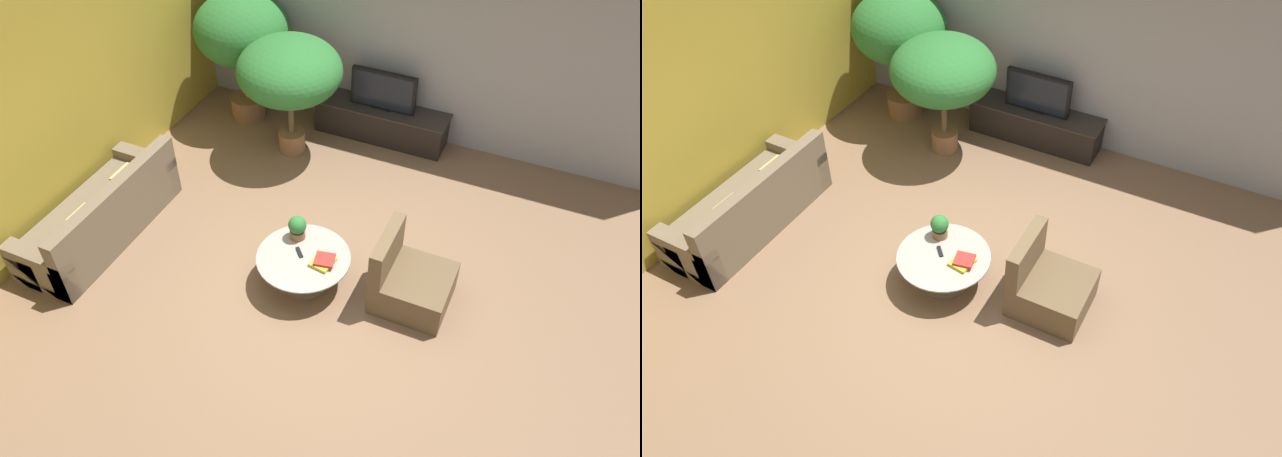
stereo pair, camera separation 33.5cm
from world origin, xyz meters
TOP-DOWN VIEW (x-y plane):
  - ground_plane at (0.00, 0.00)m, footprint 24.00×24.00m
  - back_wall_stone at (0.00, 3.26)m, footprint 7.40×0.12m
  - side_wall_left at (-3.26, 0.20)m, footprint 0.12×7.40m
  - media_console at (-0.29, 2.94)m, footprint 1.92×0.50m
  - television at (-0.29, 2.94)m, footprint 0.93×0.13m
  - coffee_table at (-0.10, -0.06)m, footprint 1.04×1.04m
  - couch_by_wall at (-2.63, -0.35)m, footprint 0.84×2.15m
  - armchair_wicker at (1.04, 0.17)m, footprint 0.80×0.76m
  - potted_palm_tall at (-2.30, 2.64)m, footprint 1.33×1.33m
  - potted_palm_corner at (-1.32, 2.13)m, footprint 1.39×1.39m
  - potted_plant_tabletop at (-0.29, 0.19)m, footprint 0.21×0.21m
  - book_stack at (0.14, -0.06)m, footprint 0.27×0.28m
  - remote_black at (-0.16, -0.03)m, footprint 0.14×0.14m

SIDE VIEW (x-z plane):
  - ground_plane at x=0.00m, z-range 0.00..0.00m
  - media_console at x=-0.29m, z-range 0.01..0.50m
  - armchair_wicker at x=1.04m, z-range -0.16..0.70m
  - coffee_table at x=-0.10m, z-range 0.08..0.47m
  - couch_by_wall at x=-2.63m, z-range -0.14..0.70m
  - remote_black at x=-0.16m, z-range 0.39..0.41m
  - book_stack at x=0.14m, z-range 0.39..0.46m
  - potted_plant_tabletop at x=-0.29m, z-range 0.40..0.69m
  - television at x=-0.29m, z-range 0.49..1.04m
  - potted_palm_corner at x=-1.32m, z-range 0.39..2.06m
  - potted_palm_tall at x=-2.30m, z-range 0.39..2.28m
  - back_wall_stone at x=0.00m, z-range 0.00..3.00m
  - side_wall_left at x=-3.26m, z-range 0.00..3.00m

